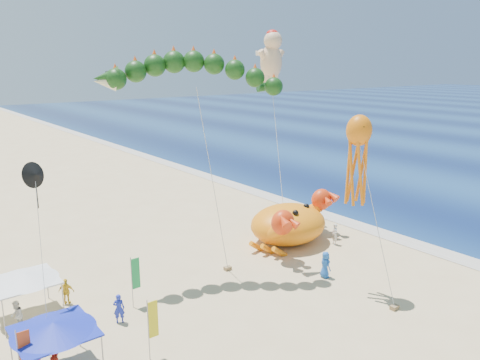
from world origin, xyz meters
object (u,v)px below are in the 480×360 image
Objects in this scene: dragon_kite at (194,79)px; canopy_white at (25,277)px; cherub_kite at (272,56)px; octopus_kite at (358,154)px; canopy_blue at (54,327)px; crab_inflatable at (289,223)px.

canopy_white is (-10.93, 0.90, -10.72)m from dragon_kite.
cherub_kite is 1.51× the size of octopus_kite.
dragon_kite is at bearing -4.71° from canopy_white.
dragon_kite is 3.99× the size of canopy_white.
octopus_kite reaches higher than canopy_blue.
dragon_kite reaches higher than octopus_kite.
dragon_kite reaches higher than canopy_white.
octopus_kite is at bearing -106.70° from crab_inflatable.
cherub_kite reaches higher than canopy_blue.
crab_inflatable is 2.43× the size of canopy_white.
crab_inflatable is 19.74m from canopy_white.
canopy_blue and canopy_white have the same top height.
canopy_blue is (-22.77, -10.96, -12.31)m from cherub_kite.
dragon_kite is 15.34m from canopy_white.
crab_inflatable is 11.16m from octopus_kite.
crab_inflatable is at bearing 15.18° from canopy_blue.
octopus_kite is (-5.21, -13.74, -5.91)m from cherub_kite.
crab_inflatable reaches higher than canopy_white.
crab_inflatable is 2.35× the size of canopy_blue.
cherub_kite is (11.53, 5.58, 1.59)m from dragon_kite.
canopy_white is at bearing -168.24° from cherub_kite.
cherub_kite reaches higher than octopus_kite.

